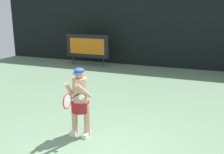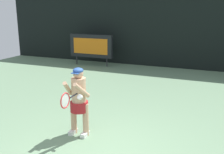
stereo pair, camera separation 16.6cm
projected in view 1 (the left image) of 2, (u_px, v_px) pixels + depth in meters
name	position (u px, v px, depth m)	size (l,w,h in m)	color
backdrop_screen	(171.00, 29.00, 12.13)	(18.00, 0.12, 3.66)	black
scoreboard	(88.00, 46.00, 12.76)	(2.20, 0.21, 1.50)	black
tennis_player	(80.00, 99.00, 5.66)	(0.52, 0.59, 1.51)	white
tennis_racket	(68.00, 101.00, 4.97)	(0.03, 0.60, 0.31)	black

